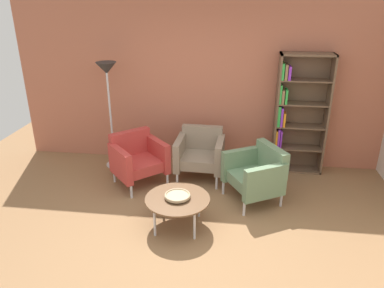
% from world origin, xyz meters
% --- Properties ---
extents(ground_plane, '(8.32, 8.32, 0.00)m').
position_xyz_m(ground_plane, '(0.00, 0.00, 0.00)').
color(ground_plane, olive).
extents(brick_back_panel, '(6.40, 0.12, 2.90)m').
position_xyz_m(brick_back_panel, '(0.00, 2.46, 1.45)').
color(brick_back_panel, '#B2664C').
rests_on(brick_back_panel, ground_plane).
extents(bookshelf_tall, '(0.80, 0.30, 1.90)m').
position_xyz_m(bookshelf_tall, '(1.38, 2.25, 0.94)').
color(bookshelf_tall, brown).
rests_on(bookshelf_tall, ground_plane).
extents(coffee_table_low, '(0.80, 0.80, 0.40)m').
position_xyz_m(coffee_table_low, '(-0.21, 0.42, 0.37)').
color(coffee_table_low, brown).
rests_on(coffee_table_low, ground_plane).
extents(decorative_bowl, '(0.32, 0.32, 0.05)m').
position_xyz_m(decorative_bowl, '(-0.21, 0.42, 0.43)').
color(decorative_bowl, tan).
rests_on(decorative_bowl, coffee_table_low).
extents(armchair_by_bookshelf, '(0.74, 0.68, 0.78)m').
position_xyz_m(armchair_by_bookshelf, '(-0.08, 1.78, 0.41)').
color(armchair_by_bookshelf, gray).
rests_on(armchair_by_bookshelf, ground_plane).
extents(armchair_near_window, '(0.95, 0.95, 0.78)m').
position_xyz_m(armchair_near_window, '(-0.99, 1.46, 0.41)').
color(armchair_near_window, '#B73833').
rests_on(armchair_near_window, ground_plane).
extents(armchair_spare_guest, '(0.91, 0.93, 0.78)m').
position_xyz_m(armchair_spare_guest, '(0.78, 1.20, 0.41)').
color(armchair_spare_guest, slate).
rests_on(armchair_spare_guest, ground_plane).
extents(floor_lamp_torchiere, '(0.32, 0.32, 1.74)m').
position_xyz_m(floor_lamp_torchiere, '(-1.56, 2.01, 1.45)').
color(floor_lamp_torchiere, silver).
rests_on(floor_lamp_torchiere, ground_plane).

